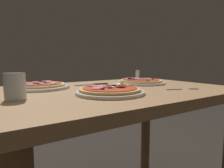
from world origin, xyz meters
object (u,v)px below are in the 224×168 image
object	(u,v)px
dining_table	(118,114)
pizza_foreground	(110,90)
salt_shaker	(137,75)
water_glass_near	(15,88)
knife	(94,84)
fork	(179,89)
pizza_across_right	(141,81)
pizza_across_left	(39,86)

from	to	relation	value
dining_table	pizza_foreground	xyz separation A→B (m)	(-0.12, -0.12, 0.14)
pizza_foreground	salt_shaker	size ratio (longest dim) A/B	4.20
water_glass_near	knife	distance (m)	0.48
pizza_foreground	fork	world-z (taller)	pizza_foreground
water_glass_near	fork	bearing A→B (deg)	-12.09
water_glass_near	pizza_across_right	bearing A→B (deg)	11.90
pizza_foreground	knife	xyz separation A→B (m)	(0.08, 0.30, -0.01)
dining_table	water_glass_near	world-z (taller)	water_glass_near
pizza_foreground	fork	distance (m)	0.34
dining_table	pizza_across_right	world-z (taller)	pizza_across_right
pizza_foreground	fork	size ratio (longest dim) A/B	1.88
fork	salt_shaker	xyz separation A→B (m)	(0.19, 0.53, 0.03)
knife	salt_shaker	bearing A→B (deg)	18.39
fork	dining_table	bearing A→B (deg)	136.66
pizza_foreground	pizza_across_left	xyz separation A→B (m)	(-0.21, 0.32, -0.00)
pizza_across_left	water_glass_near	bearing A→B (deg)	-116.57
pizza_across_left	fork	distance (m)	0.67
knife	salt_shaker	distance (m)	0.47
pizza_foreground	pizza_across_left	world-z (taller)	pizza_foreground
pizza_across_right	fork	bearing A→B (deg)	-92.62
pizza_foreground	knife	size ratio (longest dim) A/B	1.44
salt_shaker	knife	bearing A→B (deg)	-161.61
pizza_foreground	water_glass_near	bearing A→B (deg)	169.22
pizza_foreground	salt_shaker	distance (m)	0.69
dining_table	pizza_across_left	bearing A→B (deg)	149.12
knife	pizza_across_right	bearing A→B (deg)	-19.87
pizza_across_left	salt_shaker	size ratio (longest dim) A/B	4.32
fork	salt_shaker	bearing A→B (deg)	70.13
dining_table	pizza_across_right	xyz separation A→B (m)	(0.22, 0.09, 0.14)
dining_table	pizza_foreground	distance (m)	0.22
pizza_foreground	knife	distance (m)	0.31
pizza_foreground	water_glass_near	size ratio (longest dim) A/B	3.09
pizza_across_left	knife	bearing A→B (deg)	-2.81
dining_table	fork	bearing A→B (deg)	-43.34
knife	pizza_across_left	bearing A→B (deg)	177.19
pizza_across_left	pizza_across_right	xyz separation A→B (m)	(0.55, -0.11, 0.00)
fork	pizza_foreground	bearing A→B (deg)	166.58
dining_table	pizza_across_left	xyz separation A→B (m)	(-0.33, 0.20, 0.14)
fork	knife	bearing A→B (deg)	123.37
water_glass_near	knife	xyz separation A→B (m)	(0.42, 0.24, -0.04)
dining_table	knife	size ratio (longest dim) A/B	5.54
knife	salt_shaker	size ratio (longest dim) A/B	2.92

